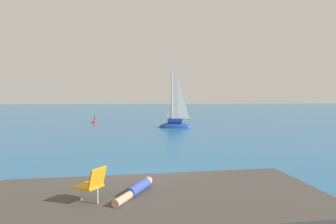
{
  "coord_description": "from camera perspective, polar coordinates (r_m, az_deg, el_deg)",
  "views": [
    {
      "loc": [
        0.4,
        -10.98,
        3.34
      ],
      "look_at": [
        1.93,
        14.22,
        1.75
      ],
      "focal_mm": 33.33,
      "sensor_mm": 36.0,
      "label": 1
    }
  ],
  "objects": [
    {
      "name": "beach_chair",
      "position": [
        7.22,
        -13.68,
        -12.47
      ],
      "size": [
        0.76,
        0.72,
        0.8
      ],
      "rotation": [
        0.0,
        0.0,
        2.6
      ],
      "color": "orange",
      "rests_on": "shore_ledge"
    },
    {
      "name": "ground_plane",
      "position": [
        11.48,
        -5.46,
        -13.31
      ],
      "size": [
        160.0,
        160.0,
        0.0
      ],
      "primitive_type": "plane",
      "color": "#236093"
    },
    {
      "name": "person_sunbather",
      "position": [
        7.69,
        -5.84,
        -13.92
      ],
      "size": [
        0.88,
        1.65,
        0.25
      ],
      "rotation": [
        0.0,
        0.0,
        4.28
      ],
      "color": "#334CB2",
      "rests_on": "shore_ledge"
    },
    {
      "name": "sailboat_near",
      "position": [
        29.44,
        1.33,
        -2.28
      ],
      "size": [
        3.25,
        1.69,
        5.91
      ],
      "rotation": [
        0.0,
        0.0,
        2.93
      ],
      "color": "#193D99",
      "rests_on": "ground"
    },
    {
      "name": "marker_buoy",
      "position": [
        35.07,
        -13.29,
        -1.94
      ],
      "size": [
        0.56,
        0.56,
        1.13
      ],
      "color": "red",
      "rests_on": "ground"
    },
    {
      "name": "boulder_inland",
      "position": [
        10.6,
        -22.44,
        -15.02
      ],
      "size": [
        1.27,
        1.32,
        0.73
      ],
      "primitive_type": "cube",
      "rotation": [
        -0.11,
        -0.11,
        2.42
      ],
      "color": "#413832",
      "rests_on": "ground"
    },
    {
      "name": "boulder_seaward",
      "position": [
        10.16,
        -22.71,
        -15.85
      ],
      "size": [
        1.44,
        1.28,
        0.81
      ],
      "primitive_type": "cube",
      "rotation": [
        0.1,
        -0.07,
        2.85
      ],
      "color": "#3A3731",
      "rests_on": "ground"
    },
    {
      "name": "shore_ledge",
      "position": [
        7.8,
        -2.07,
        -18.09
      ],
      "size": [
        8.5,
        4.77,
        0.91
      ],
      "primitive_type": "cube",
      "rotation": [
        0.0,
        0.0,
        0.1
      ],
      "color": "#423D38",
      "rests_on": "ground"
    }
  ]
}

